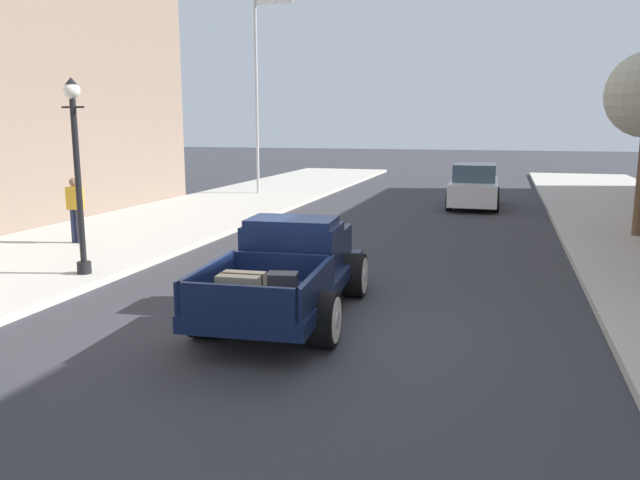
# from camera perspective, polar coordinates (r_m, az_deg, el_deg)

# --- Properties ---
(ground_plane) EXTENTS (140.00, 140.00, 0.00)m
(ground_plane) POSITION_cam_1_polar(r_m,az_deg,el_deg) (10.02, -1.46, -7.61)
(ground_plane) COLOR #333338
(hotrod_truck_navy) EXTENTS (2.40, 5.02, 1.58)m
(hotrod_truck_navy) POSITION_cam_1_polar(r_m,az_deg,el_deg) (10.50, -2.62, -2.49)
(hotrod_truck_navy) COLOR #0F1938
(hotrod_truck_navy) RESTS_ON ground
(car_background_white) EXTENTS (1.90, 4.32, 1.65)m
(car_background_white) POSITION_cam_1_polar(r_m,az_deg,el_deg) (24.48, 13.90, 4.72)
(car_background_white) COLOR silver
(car_background_white) RESTS_ON ground
(pedestrian_sidewalk_left) EXTENTS (0.53, 0.22, 1.65)m
(pedestrian_sidewalk_left) POSITION_cam_1_polar(r_m,az_deg,el_deg) (16.89, -21.44, 2.89)
(pedestrian_sidewalk_left) COLOR #232847
(pedestrian_sidewalk_left) RESTS_ON sidewalk_left
(street_lamp_near) EXTENTS (0.50, 0.32, 3.85)m
(street_lamp_near) POSITION_cam_1_polar(r_m,az_deg,el_deg) (13.18, -21.32, 6.63)
(street_lamp_near) COLOR black
(street_lamp_near) RESTS_ON sidewalk_left
(flagpole) EXTENTS (1.74, 0.16, 9.16)m
(flagpole) POSITION_cam_1_polar(r_m,az_deg,el_deg) (27.49, -5.41, 16.03)
(flagpole) COLOR #B2B2B7
(flagpole) RESTS_ON sidewalk_left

